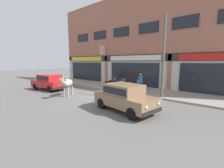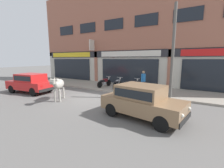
{
  "view_description": "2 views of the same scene",
  "coord_description": "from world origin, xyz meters",
  "views": [
    {
      "loc": [
        8.52,
        -7.94,
        2.67
      ],
      "look_at": [
        1.1,
        1.0,
        0.93
      ],
      "focal_mm": 24.0,
      "sensor_mm": 36.0,
      "label": 1
    },
    {
      "loc": [
        6.06,
        -7.49,
        2.58
      ],
      "look_at": [
        1.05,
        1.0,
        0.91
      ],
      "focal_mm": 24.0,
      "sensor_mm": 36.0,
      "label": 2
    }
  ],
  "objects": [
    {
      "name": "utility_pole",
      "position": [
        4.52,
        2.5,
        2.99
      ],
      "size": [
        0.18,
        0.18,
        5.73
      ],
      "primitive_type": "cylinder",
      "color": "#595651",
      "rests_on": "sidewalk"
    },
    {
      "name": "motorcycle_0",
      "position": [
        -1.14,
        3.4,
        0.52
      ],
      "size": [
        0.52,
        1.81,
        0.88
      ],
      "color": "black",
      "rests_on": "sidewalk"
    },
    {
      "name": "car_1",
      "position": [
        3.96,
        -1.39,
        0.81
      ],
      "size": [
        3.78,
        2.14,
        1.46
      ],
      "color": "black",
      "rests_on": "ground"
    },
    {
      "name": "car_0",
      "position": [
        -5.05,
        -0.92,
        0.81
      ],
      "size": [
        3.74,
        1.99,
        1.46
      ],
      "color": "black",
      "rests_on": "ground"
    },
    {
      "name": "motorcycle_1",
      "position": [
        0.2,
        3.34,
        0.52
      ],
      "size": [
        0.52,
        1.81,
        0.88
      ],
      "color": "black",
      "rests_on": "sidewalk"
    },
    {
      "name": "shop_building",
      "position": [
        -0.0,
        6.12,
        4.7
      ],
      "size": [
        23.0,
        1.4,
        9.81
      ],
      "color": "#9E604C",
      "rests_on": "ground"
    },
    {
      "name": "pedestrian",
      "position": [
        2.56,
        2.91,
        1.11
      ],
      "size": [
        0.32,
        0.5,
        1.6
      ],
      "color": "#2D2D33",
      "rests_on": "sidewalk"
    },
    {
      "name": "motorcycle_2",
      "position": [
        1.55,
        3.4,
        0.52
      ],
      "size": [
        0.65,
        1.79,
        0.88
      ],
      "color": "black",
      "rests_on": "sidewalk"
    },
    {
      "name": "sidewalk",
      "position": [
        0.0,
        4.03,
        0.06
      ],
      "size": [
        19.0,
        3.66,
        0.13
      ],
      "primitive_type": "cube",
      "color": "gray",
      "rests_on": "ground"
    },
    {
      "name": "ground_plane",
      "position": [
        0.0,
        0.0,
        0.0
      ],
      "size": [
        90.0,
        90.0,
        0.0
      ],
      "primitive_type": "plane",
      "color": "#605E5B"
    },
    {
      "name": "cow",
      "position": [
        -1.43,
        -1.33,
        1.01
      ],
      "size": [
        1.41,
        1.88,
        1.61
      ],
      "color": "#9E998E",
      "rests_on": "ground"
    }
  ]
}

